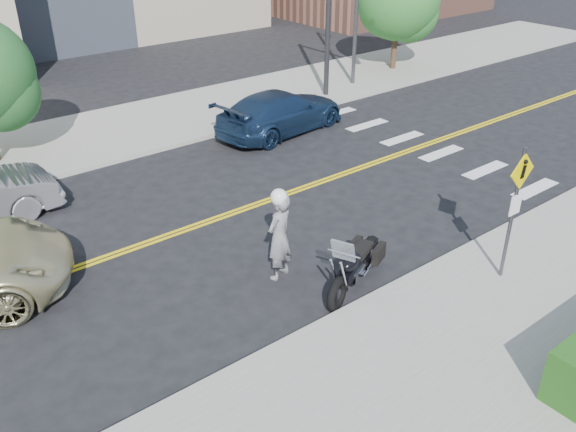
% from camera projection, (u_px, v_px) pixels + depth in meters
% --- Properties ---
extents(ground_plane, '(120.00, 120.00, 0.00)m').
position_uv_depth(ground_plane, '(188.00, 229.00, 15.49)').
color(ground_plane, black).
rests_on(ground_plane, ground).
extents(sidewalk_near, '(60.00, 5.00, 0.15)m').
position_uv_depth(sidewalk_near, '(414.00, 396.00, 10.29)').
color(sidewalk_near, '#9E9B91').
rests_on(sidewalk_near, ground_plane).
extents(sidewalk_far, '(60.00, 5.00, 0.15)m').
position_uv_depth(sidewalk_far, '(75.00, 141.00, 20.61)').
color(sidewalk_far, '#9E9B91').
rests_on(sidewalk_far, ground_plane).
extents(pedestrian_sign, '(0.78, 0.08, 3.00)m').
position_uv_depth(pedestrian_sign, '(515.00, 202.00, 12.51)').
color(pedestrian_sign, '#4C4C51').
rests_on(pedestrian_sign, sidewalk_near).
extents(motorcyclist, '(0.85, 0.69, 2.16)m').
position_uv_depth(motorcyclist, '(279.00, 234.00, 13.09)').
color(motorcyclist, silver).
rests_on(motorcyclist, ground).
extents(motorcycle, '(2.58, 1.67, 1.51)m').
position_uv_depth(motorcycle, '(355.00, 256.00, 12.92)').
color(motorcycle, black).
rests_on(motorcycle, ground).
extents(parked_car_blue, '(5.30, 2.73, 1.47)m').
position_uv_depth(parked_car_blue, '(281.00, 112.00, 21.26)').
color(parked_car_blue, navy).
rests_on(parked_car_blue, ground).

